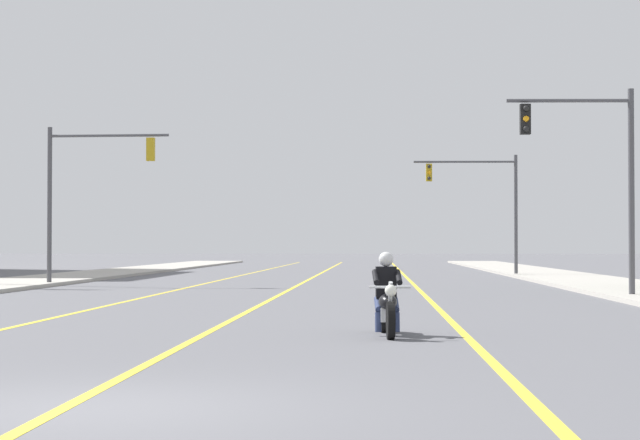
# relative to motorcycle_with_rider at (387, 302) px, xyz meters

# --- Properties ---
(ground_plane) EXTENTS (400.00, 400.00, 0.00)m
(ground_plane) POSITION_rel_motorcycle_with_rider_xyz_m (-2.93, -9.03, -0.59)
(ground_plane) COLOR #5B5B60
(lane_stripe_center) EXTENTS (0.16, 100.00, 0.01)m
(lane_stripe_center) POSITION_rel_motorcycle_with_rider_xyz_m (-3.22, 35.97, -0.58)
(lane_stripe_center) COLOR yellow
(lane_stripe_center) RESTS_ON ground
(lane_stripe_left) EXTENTS (0.16, 100.00, 0.01)m
(lane_stripe_left) POSITION_rel_motorcycle_with_rider_xyz_m (-7.16, 35.97, -0.58)
(lane_stripe_left) COLOR yellow
(lane_stripe_left) RESTS_ON ground
(lane_stripe_right) EXTENTS (0.16, 100.00, 0.01)m
(lane_stripe_right) POSITION_rel_motorcycle_with_rider_xyz_m (1.37, 35.97, -0.58)
(lane_stripe_right) COLOR yellow
(lane_stripe_right) RESTS_ON ground
(sidewalk_kerb_right) EXTENTS (4.40, 110.00, 0.14)m
(sidewalk_kerb_right) POSITION_rel_motorcycle_with_rider_xyz_m (8.75, 30.97, -0.52)
(sidewalk_kerb_right) COLOR #ADA89E
(sidewalk_kerb_right) RESTS_ON ground
(sidewalk_kerb_left) EXTENTS (4.40, 110.00, 0.14)m
(sidewalk_kerb_left) POSITION_rel_motorcycle_with_rider_xyz_m (-14.62, 30.97, -0.52)
(sidewalk_kerb_left) COLOR #ADA89E
(sidewalk_kerb_left) RESTS_ON ground
(motorcycle_with_rider) EXTENTS (0.70, 2.19, 1.46)m
(motorcycle_with_rider) POSITION_rel_motorcycle_with_rider_xyz_m (0.00, 0.00, 0.00)
(motorcycle_with_rider) COLOR black
(motorcycle_with_rider) RESTS_ON ground
(traffic_signal_near_right) EXTENTS (3.76, 0.46, 6.20)m
(traffic_signal_near_right) POSITION_rel_motorcycle_with_rider_xyz_m (6.33, 14.02, 3.44)
(traffic_signal_near_right) COLOR #47474C
(traffic_signal_near_right) RESTS_ON ground
(traffic_signal_near_left) EXTENTS (4.82, 0.41, 6.20)m
(traffic_signal_near_left) POSITION_rel_motorcycle_with_rider_xyz_m (-11.53, 24.05, 3.51)
(traffic_signal_near_left) COLOR #47474C
(traffic_signal_near_left) RESTS_ON ground
(traffic_signal_mid_right) EXTENTS (5.29, 0.46, 6.20)m
(traffic_signal_mid_right) POSITION_rel_motorcycle_with_rider_xyz_m (5.48, 38.69, 3.54)
(traffic_signal_mid_right) COLOR #47474C
(traffic_signal_mid_right) RESTS_ON ground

